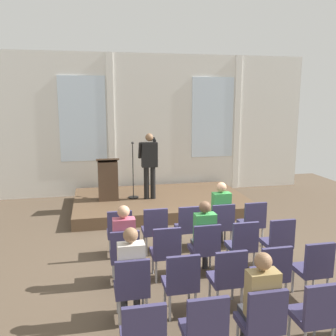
{
  "coord_description": "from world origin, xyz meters",
  "views": [
    {
      "loc": [
        -1.81,
        -6.13,
        3.0
      ],
      "look_at": [
        -0.09,
        2.07,
        1.4
      ],
      "focal_mm": 39.08,
      "sensor_mm": 36.0,
      "label": 1
    }
  ],
  "objects_px": {
    "speaker": "(149,161)",
    "mic_stand": "(133,186)",
    "chair_r0_c1": "(155,227)",
    "chair_r2_c3": "(272,271)",
    "chair_r3_c0": "(143,335)",
    "chair_r1_c1": "(166,249)",
    "chair_r2_c1": "(181,280)",
    "chair_r3_c3": "(316,312)",
    "chair_r1_c2": "(205,246)",
    "chair_r3_c1": "(205,327)",
    "chair_r1_c3": "(243,243)",
    "chair_r2_c0": "(132,285)",
    "chair_r1_c0": "(125,253)",
    "audience_r3_c2": "(260,300)",
    "audience_r0_c3": "(220,211)",
    "lectern": "(108,180)",
    "chair_r2_c2": "(228,275)",
    "chair_r0_c0": "(120,230)",
    "chair_r1_c4": "(279,240)",
    "chair_r3_c2": "(262,319)",
    "audience_r2_c0": "(131,269)",
    "chair_r0_c3": "(221,223)",
    "audience_r1_c0": "(124,239)",
    "chair_r2_c4": "(314,266)",
    "audience_r1_c2": "(204,234)",
    "chair_r0_c2": "(189,225)",
    "chair_r0_c4": "(253,220)"
  },
  "relations": [
    {
      "from": "mic_stand",
      "to": "chair_r1_c1",
      "type": "distance_m",
      "value": 4.15
    },
    {
      "from": "chair_r1_c0",
      "to": "chair_r3_c0",
      "type": "relative_size",
      "value": 1.0
    },
    {
      "from": "chair_r2_c3",
      "to": "chair_r3_c3",
      "type": "bearing_deg",
      "value": -90.0
    },
    {
      "from": "chair_r0_c1",
      "to": "audience_r2_c0",
      "type": "distance_m",
      "value": 2.18
    },
    {
      "from": "chair_r0_c0",
      "to": "audience_r0_c3",
      "type": "relative_size",
      "value": 0.69
    },
    {
      "from": "speaker",
      "to": "chair_r0_c0",
      "type": "xyz_separation_m",
      "value": [
        -1.04,
        -2.93,
        -0.81
      ]
    },
    {
      "from": "chair_r0_c3",
      "to": "chair_r1_c1",
      "type": "distance_m",
      "value": 1.73
    },
    {
      "from": "audience_r0_c3",
      "to": "chair_r3_c3",
      "type": "height_order",
      "value": "audience_r0_c3"
    },
    {
      "from": "audience_r1_c0",
      "to": "chair_r1_c1",
      "type": "relative_size",
      "value": 1.4
    },
    {
      "from": "chair_r1_c3",
      "to": "chair_r3_c1",
      "type": "bearing_deg",
      "value": -122.47
    },
    {
      "from": "chair_r2_c3",
      "to": "chair_r2_c4",
      "type": "relative_size",
      "value": 1.0
    },
    {
      "from": "chair_r0_c0",
      "to": "chair_r1_c1",
      "type": "height_order",
      "value": "same"
    },
    {
      "from": "audience_r2_c0",
      "to": "chair_r0_c1",
      "type": "bearing_deg",
      "value": 71.7
    },
    {
      "from": "chair_r1_c2",
      "to": "chair_r3_c2",
      "type": "relative_size",
      "value": 1.0
    },
    {
      "from": "chair_r3_c0",
      "to": "chair_r1_c1",
      "type": "bearing_deg",
      "value": 72.35
    },
    {
      "from": "chair_r2_c1",
      "to": "chair_r3_c3",
      "type": "distance_m",
      "value": 1.73
    },
    {
      "from": "audience_r1_c2",
      "to": "chair_r1_c4",
      "type": "xyz_separation_m",
      "value": [
        1.36,
        -0.08,
        -0.19
      ]
    },
    {
      "from": "chair_r0_c1",
      "to": "chair_r2_c3",
      "type": "distance_m",
      "value": 2.53
    },
    {
      "from": "chair_r0_c4",
      "to": "chair_r1_c0",
      "type": "xyz_separation_m",
      "value": [
        -2.72,
        -1.07,
        0.0
      ]
    },
    {
      "from": "audience_r3_c2",
      "to": "chair_r0_c2",
      "type": "bearing_deg",
      "value": 90.0
    },
    {
      "from": "chair_r1_c0",
      "to": "audience_r3_c2",
      "type": "xyz_separation_m",
      "value": [
        1.36,
        -2.06,
        0.2
      ]
    },
    {
      "from": "chair_r3_c0",
      "to": "chair_r3_c2",
      "type": "xyz_separation_m",
      "value": [
        1.36,
        0.0,
        0.0
      ]
    },
    {
      "from": "chair_r0_c3",
      "to": "chair_r2_c1",
      "type": "height_order",
      "value": "same"
    },
    {
      "from": "chair_r3_c1",
      "to": "chair_r3_c2",
      "type": "bearing_deg",
      "value": 0.0
    },
    {
      "from": "chair_r0_c1",
      "to": "chair_r3_c3",
      "type": "relative_size",
      "value": 1.0
    },
    {
      "from": "audience_r0_c3",
      "to": "audience_r3_c2",
      "type": "distance_m",
      "value": 3.28
    },
    {
      "from": "lectern",
      "to": "chair_r2_c2",
      "type": "xyz_separation_m",
      "value": [
        1.43,
        -5.18,
        -0.32
      ]
    },
    {
      "from": "audience_r0_c3",
      "to": "chair_r1_c4",
      "type": "distance_m",
      "value": 1.35
    },
    {
      "from": "chair_r1_c1",
      "to": "chair_r2_c2",
      "type": "distance_m",
      "value": 1.27
    },
    {
      "from": "audience_r1_c0",
      "to": "chair_r1_c4",
      "type": "bearing_deg",
      "value": -1.72
    },
    {
      "from": "audience_r2_c0",
      "to": "chair_r2_c4",
      "type": "xyz_separation_m",
      "value": [
        2.72,
        -0.08,
        -0.2
      ]
    },
    {
      "from": "chair_r0_c3",
      "to": "audience_r1_c0",
      "type": "xyz_separation_m",
      "value": [
        -2.04,
        -0.99,
        0.2
      ]
    },
    {
      "from": "chair_r1_c3",
      "to": "chair_r2_c2",
      "type": "distance_m",
      "value": 1.27
    },
    {
      "from": "audience_r0_c3",
      "to": "chair_r1_c2",
      "type": "height_order",
      "value": "audience_r0_c3"
    },
    {
      "from": "chair_r2_c0",
      "to": "chair_r2_c4",
      "type": "bearing_deg",
      "value": 0.0
    },
    {
      "from": "chair_r0_c1",
      "to": "chair_r1_c2",
      "type": "bearing_deg",
      "value": -57.53
    },
    {
      "from": "chair_r1_c1",
      "to": "chair_r3_c3",
      "type": "distance_m",
      "value": 2.53
    },
    {
      "from": "audience_r0_c3",
      "to": "chair_r2_c1",
      "type": "xyz_separation_m",
      "value": [
        -1.36,
        -2.22,
        -0.22
      ]
    },
    {
      "from": "chair_r1_c2",
      "to": "chair_r3_c1",
      "type": "bearing_deg",
      "value": -107.65
    },
    {
      "from": "chair_r2_c4",
      "to": "chair_r3_c0",
      "type": "bearing_deg",
      "value": -158.55
    },
    {
      "from": "chair_r1_c3",
      "to": "chair_r2_c0",
      "type": "relative_size",
      "value": 1.0
    },
    {
      "from": "lectern",
      "to": "chair_r3_c3",
      "type": "relative_size",
      "value": 1.23
    },
    {
      "from": "chair_r0_c1",
      "to": "chair_r3_c3",
      "type": "xyz_separation_m",
      "value": [
        1.36,
        -3.21,
        0.0
      ]
    },
    {
      "from": "chair_r0_c3",
      "to": "chair_r3_c2",
      "type": "relative_size",
      "value": 1.0
    },
    {
      "from": "speaker",
      "to": "mic_stand",
      "type": "height_order",
      "value": "speaker"
    },
    {
      "from": "chair_r1_c1",
      "to": "chair_r1_c2",
      "type": "bearing_deg",
      "value": 0.0
    },
    {
      "from": "audience_r1_c2",
      "to": "chair_r2_c3",
      "type": "bearing_deg",
      "value": -59.42
    },
    {
      "from": "chair_r1_c2",
      "to": "chair_r3_c0",
      "type": "height_order",
      "value": "same"
    },
    {
      "from": "mic_stand",
      "to": "chair_r0_c3",
      "type": "bearing_deg",
      "value": -65.1
    },
    {
      "from": "chair_r0_c0",
      "to": "audience_r1_c2",
      "type": "bearing_deg",
      "value": -35.96
    }
  ]
}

